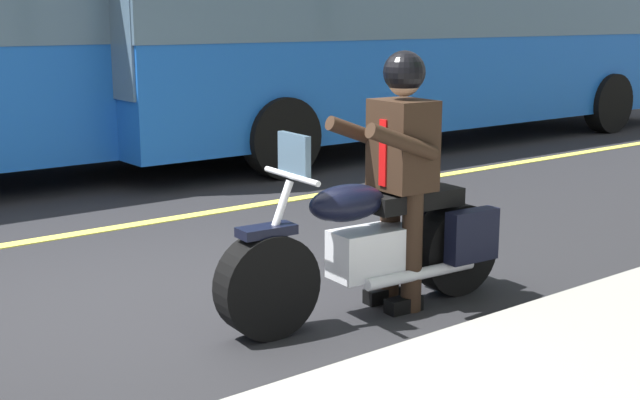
{
  "coord_description": "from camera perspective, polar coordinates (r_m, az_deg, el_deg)",
  "views": [
    {
      "loc": [
        2.61,
        5.28,
        1.96
      ],
      "look_at": [
        -0.78,
        0.9,
        0.75
      ],
      "focal_mm": 47.52,
      "sensor_mm": 36.0,
      "label": 1
    }
  ],
  "objects": [
    {
      "name": "ground_plane",
      "position": [
        6.21,
        -10.94,
        -6.31
      ],
      "size": [
        80.0,
        80.0,
        0.0
      ],
      "primitive_type": "plane",
      "color": "black"
    },
    {
      "name": "lane_center_stripe",
      "position": [
        7.98,
        -17.49,
        -2.44
      ],
      "size": [
        60.0,
        0.16,
        0.01
      ],
      "primitive_type": "cube",
      "color": "#E5DB4C",
      "rests_on": "ground_plane"
    },
    {
      "name": "motorcycle_main",
      "position": [
        5.67,
        3.86,
        -3.14
      ],
      "size": [
        2.22,
        0.69,
        1.26
      ],
      "color": "black",
      "rests_on": "ground_plane"
    },
    {
      "name": "rider_main",
      "position": [
        5.66,
        5.46,
        2.86
      ],
      "size": [
        0.65,
        0.58,
        1.74
      ],
      "color": "black",
      "rests_on": "ground_plane"
    },
    {
      "name": "bus_near",
      "position": [
        13.48,
        7.11,
        11.88
      ],
      "size": [
        11.05,
        2.7,
        3.3
      ],
      "color": "blue",
      "rests_on": "ground_plane"
    }
  ]
}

